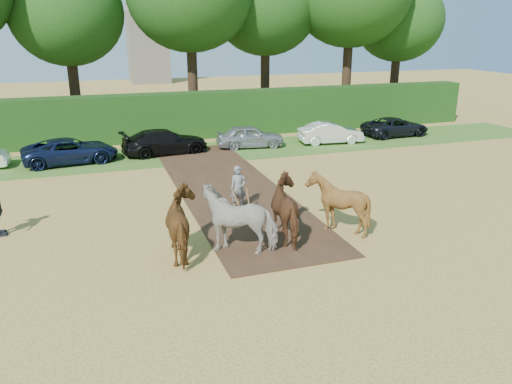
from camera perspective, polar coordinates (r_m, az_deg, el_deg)
ground at (r=16.45m, az=-1.77°, el=-7.17°), size 120.00×120.00×0.00m
earth_strip at (r=23.09m, az=-3.26°, el=0.52°), size 4.50×17.00×0.05m
grass_verge at (r=29.41m, az=-9.74°, el=4.18°), size 50.00×5.00×0.03m
hedgerow at (r=33.47m, az=-11.14°, el=8.41°), size 46.00×1.60×3.00m
plough_team at (r=16.98m, az=1.08°, el=-2.37°), size 7.11×5.17×2.17m
parked_cars at (r=29.42m, az=-10.16°, el=5.52°), size 35.71×3.23×1.45m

